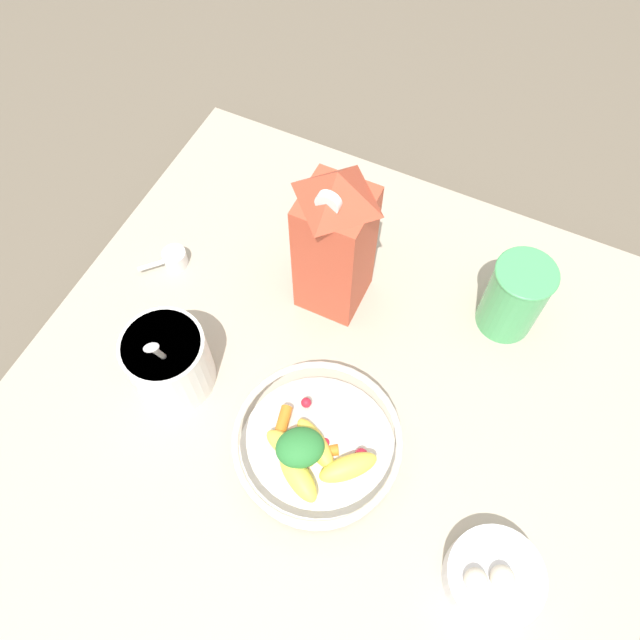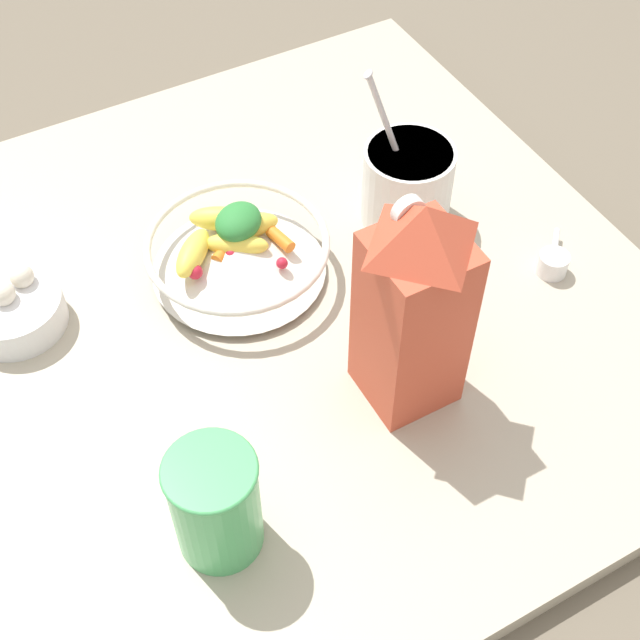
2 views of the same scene
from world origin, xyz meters
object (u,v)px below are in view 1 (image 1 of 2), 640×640
at_px(fruit_bowl, 316,445).
at_px(garlic_bowl, 493,578).
at_px(yogurt_tub, 168,360).
at_px(milk_carton, 335,241).
at_px(drinking_cup, 515,296).

bearing_deg(fruit_bowl, garlic_bowl, -11.43).
bearing_deg(yogurt_tub, milk_carton, 57.68).
relative_size(fruit_bowl, yogurt_tub, 1.05).
distance_m(drinking_cup, garlic_bowl, 0.39).
relative_size(fruit_bowl, drinking_cup, 1.68).
bearing_deg(drinking_cup, garlic_bowl, -75.30).
xyz_separation_m(yogurt_tub, garlic_bowl, (0.51, -0.07, -0.04)).
distance_m(fruit_bowl, garlic_bowl, 0.28).
xyz_separation_m(drinking_cup, garlic_bowl, (0.10, -0.38, -0.05)).
relative_size(fruit_bowl, milk_carton, 0.82).
bearing_deg(yogurt_tub, fruit_bowl, -3.63).
bearing_deg(garlic_bowl, drinking_cup, 104.70).
bearing_deg(garlic_bowl, fruit_bowl, 168.57).
xyz_separation_m(milk_carton, drinking_cup, (0.26, 0.07, -0.07)).
bearing_deg(fruit_bowl, drinking_cup, 61.78).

